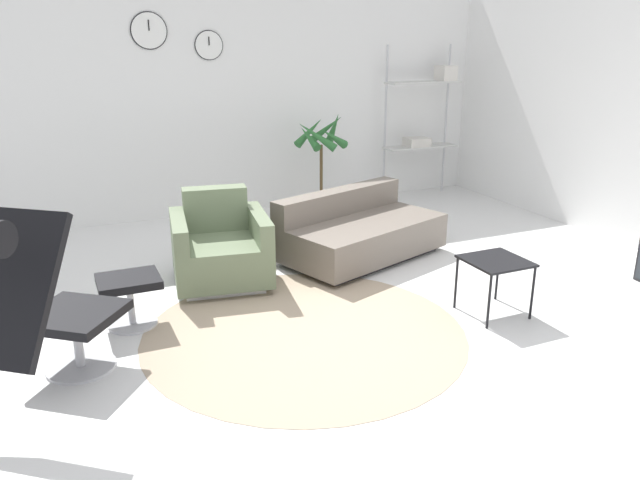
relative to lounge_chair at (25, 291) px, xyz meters
The scene contains 10 objects.
ground_plane 2.15m from the lounge_chair, 11.47° to the left, with size 12.00×12.00×0.00m, color white.
wall_back 4.18m from the lounge_chair, 61.08° to the left, with size 12.00×0.09×2.80m.
round_rug 1.89m from the lounge_chair, ahead, with size 2.33×2.33×0.01m.
lounge_chair is the anchor object (origin of this frame).
ottoman 1.12m from the lounge_chair, 52.12° to the left, with size 0.44×0.37×0.38m.
armchair_red 2.06m from the lounge_chair, 43.31° to the left, with size 0.91×0.92×0.78m.
couch_low 3.25m from the lounge_chair, 27.35° to the left, with size 1.75×1.31×0.62m.
side_table 3.23m from the lounge_chair, ahead, with size 0.44×0.44×0.44m.
potted_plant 4.36m from the lounge_chair, 43.70° to the left, with size 0.68×0.68×1.23m.
shelf_unit 5.79m from the lounge_chair, 34.66° to the left, with size 0.99×0.28×1.94m.
Camera 1 is at (-1.79, -4.00, 2.06)m, focal length 35.00 mm.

